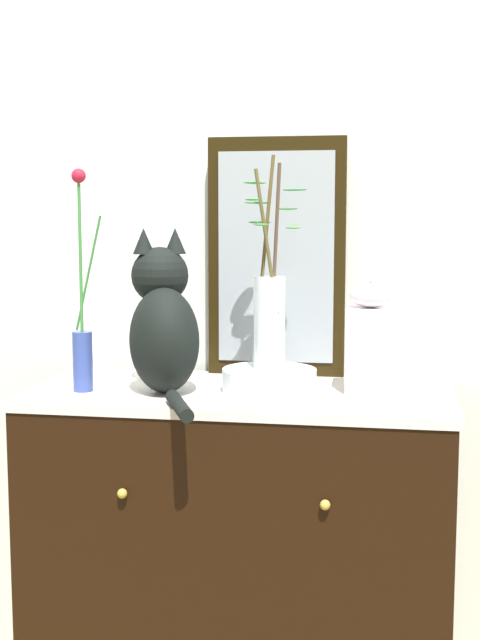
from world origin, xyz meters
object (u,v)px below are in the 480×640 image
vase_glass_clear (270,310)px  sideboard (240,564)px  vase_slim_green (82,336)px  mirror_leaning (276,258)px  jar_lidded_porcelain (370,339)px  cat_sitting (163,325)px  bowl_porcelain (269,380)px

vase_glass_clear → sideboard: bearing=169.5°
sideboard → vase_slim_green: size_ratio=1.93×
mirror_leaning → jar_lidded_porcelain: 0.38m
cat_sitting → jar_lidded_porcelain: bearing=8.6°
vase_glass_clear → mirror_leaning: bearing=93.3°
sideboard → vase_glass_clear: vase_glass_clear is taller
mirror_leaning → cat_sitting: 0.40m
sideboard → mirror_leaning: 0.83m
cat_sitting → bowl_porcelain: (0.26, 0.04, -0.14)m
mirror_leaning → cat_sitting: (-0.25, -0.28, -0.16)m
bowl_porcelain → vase_slim_green: bearing=-171.7°
cat_sitting → vase_slim_green: 0.21m
vase_slim_green → cat_sitting: bearing=8.7°
mirror_leaning → bowl_porcelain: size_ratio=2.75×
mirror_leaning → jar_lidded_porcelain: mirror_leaning is taller
bowl_porcelain → jar_lidded_porcelain: 0.27m
bowl_porcelain → vase_glass_clear: (-0.00, 0.00, 0.18)m
mirror_leaning → jar_lidded_porcelain: size_ratio=2.18×
mirror_leaning → cat_sitting: size_ratio=1.41×
vase_glass_clear → vase_slim_green: bearing=-171.7°
sideboard → mirror_leaning: (0.06, 0.22, 0.80)m
sideboard → cat_sitting: bearing=-164.6°
cat_sitting → bowl_porcelain: size_ratio=1.96×
bowl_porcelain → sideboard: bearing=169.2°
sideboard → jar_lidded_porcelain: 0.68m
vase_slim_green → bowl_porcelain: vase_slim_green is taller
mirror_leaning → bowl_porcelain: mirror_leaning is taller
cat_sitting → bowl_porcelain: 0.30m
cat_sitting → vase_glass_clear: 0.27m
vase_glass_clear → jar_lidded_porcelain: vase_glass_clear is taller
cat_sitting → vase_slim_green: size_ratio=0.84×
sideboard → vase_slim_green: bearing=-168.0°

